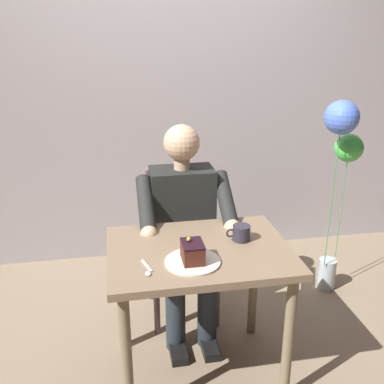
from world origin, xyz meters
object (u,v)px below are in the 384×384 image
cake_slice (193,252)px  dessert_spoon (147,270)px  seated_person (185,228)px  chair (180,236)px  dining_table (199,269)px  coffee_cup (241,233)px  balloon_display (341,159)px

cake_slice → dessert_spoon: size_ratio=0.88×
seated_person → dessert_spoon: 0.65m
chair → cake_slice: (0.06, 0.73, 0.28)m
chair → seated_person: (0.00, 0.17, 0.14)m
chair → seated_person: 0.22m
dining_table → dessert_spoon: 0.33m
dining_table → dessert_spoon: dessert_spoon is taller
cake_slice → dessert_spoon: cake_slice is taller
dining_table → seated_person: 0.43m
coffee_cup → dessert_spoon: 0.52m
cake_slice → chair: bearing=-94.4°
dining_table → balloon_display: size_ratio=0.66×
cake_slice → dessert_spoon: (0.20, 0.03, -0.05)m
dining_table → coffee_cup: 0.27m
seated_person → coffee_cup: (-0.22, 0.38, 0.13)m
cake_slice → coffee_cup: cake_slice is taller
coffee_cup → balloon_display: balloon_display is taller
coffee_cup → balloon_display: size_ratio=0.09×
chair → cake_slice: bearing=85.6°
seated_person → coffee_cup: size_ratio=9.98×
chair → balloon_display: size_ratio=0.69×
dining_table → balloon_display: 1.23m
seated_person → cake_slice: seated_person is taller
cake_slice → balloon_display: 1.31m
cake_slice → dessert_spoon: bearing=9.7°
coffee_cup → balloon_display: bearing=-145.4°
dining_table → cake_slice: bearing=66.4°
balloon_display → dessert_spoon: bearing=30.9°
seated_person → chair: bearing=-90.0°
dining_table → seated_person: (0.00, -0.43, 0.02)m
chair → coffee_cup: (-0.22, 0.56, 0.26)m
dining_table → chair: size_ratio=0.95×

